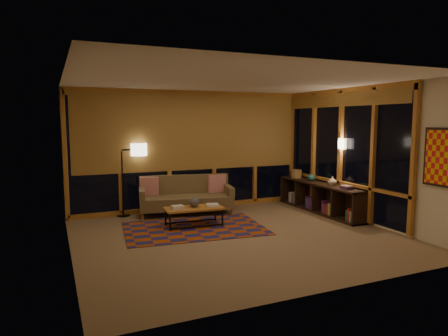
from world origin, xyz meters
name	(u,v)px	position (x,y,z in m)	size (l,w,h in m)	color
floor	(238,236)	(0.00, 0.00, 0.00)	(5.50, 5.00, 0.01)	#7F694A
ceiling	(238,81)	(0.00, 0.00, 2.70)	(5.50, 5.00, 0.01)	silver
walls	(238,160)	(0.00, 0.00, 1.35)	(5.51, 5.01, 2.70)	beige
window_wall_back	(192,151)	(0.00, 2.43, 1.35)	(5.30, 0.16, 2.60)	#B56D33
window_wall_right	(339,153)	(2.68, 0.60, 1.35)	(0.16, 3.70, 2.60)	#B56D33
wall_art	(445,158)	(2.71, -1.85, 1.45)	(0.06, 0.74, 0.94)	red
wall_sconce	(342,144)	(2.62, 0.45, 1.55)	(0.12, 0.18, 0.22)	#F5E6BF
sofa	(186,196)	(-0.30, 2.00, 0.41)	(1.99, 0.80, 0.81)	brown
pillow_left	(149,187)	(-1.03, 2.30, 0.60)	(0.40, 0.13, 0.40)	#AD1F23
pillow_right	(217,184)	(0.46, 2.08, 0.61)	(0.40, 0.13, 0.40)	#AD1F23
area_rug	(194,228)	(-0.53, 0.79, 0.01)	(2.59, 1.73, 0.01)	#91380B
coffee_table	(194,217)	(-0.48, 0.95, 0.19)	(1.11, 0.51, 0.37)	#B56D33
book_stack_a	(177,207)	(-0.82, 0.94, 0.41)	(0.26, 0.21, 0.08)	beige
book_stack_b	(212,205)	(-0.11, 0.91, 0.40)	(0.26, 0.21, 0.05)	beige
ceramic_pot	(194,202)	(-0.46, 0.99, 0.47)	(0.20, 0.20, 0.20)	black
floor_lamp	(122,180)	(-1.59, 2.37, 0.78)	(0.52, 0.34, 1.56)	black
bookshelf	(319,197)	(2.49, 1.00, 0.33)	(0.40, 2.63, 0.66)	black
basket	(296,174)	(2.47, 1.89, 0.75)	(0.26, 0.26, 0.19)	olive
teal_bowl	(311,177)	(2.49, 1.31, 0.74)	(0.16, 0.16, 0.16)	#1C5F5A
vase	(332,181)	(2.49, 0.57, 0.76)	(0.19, 0.19, 0.20)	tan
shelf_book_stack	(347,187)	(2.49, 0.12, 0.69)	(0.18, 0.26, 0.07)	beige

